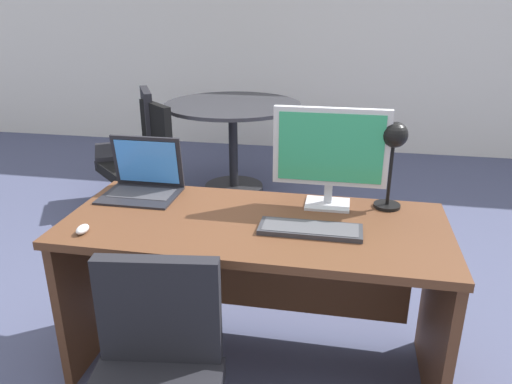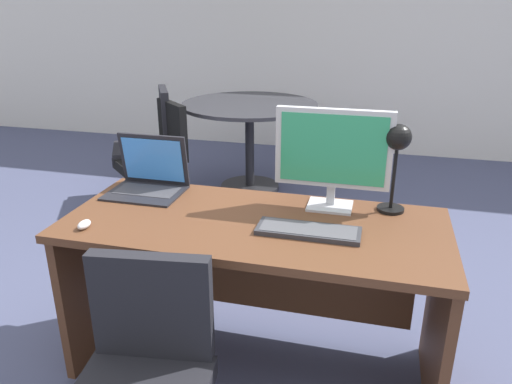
# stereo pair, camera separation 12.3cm
# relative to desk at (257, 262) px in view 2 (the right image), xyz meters

# --- Properties ---
(ground) EXTENTS (12.00, 12.00, 0.00)m
(ground) POSITION_rel_desk_xyz_m (0.00, 1.45, -0.53)
(ground) COLOR #474C6B
(back_wall) EXTENTS (10.00, 0.10, 2.80)m
(back_wall) POSITION_rel_desk_xyz_m (0.00, 3.75, 0.87)
(back_wall) COLOR silver
(back_wall) RESTS_ON ground
(desk) EXTENTS (1.63, 0.71, 0.76)m
(desk) POSITION_rel_desk_xyz_m (0.00, 0.00, 0.00)
(desk) COLOR #56331E
(desk) RESTS_ON ground
(monitor) EXTENTS (0.51, 0.16, 0.45)m
(monitor) POSITION_rel_desk_xyz_m (0.30, 0.18, 0.49)
(monitor) COLOR #B7BABF
(monitor) RESTS_ON desk
(laptop) EXTENTS (0.35, 0.28, 0.27)m
(laptop) POSITION_rel_desk_xyz_m (-0.59, 0.19, 0.31)
(laptop) COLOR black
(laptop) RESTS_ON desk
(keyboard) EXTENTS (0.42, 0.15, 0.02)m
(keyboard) POSITION_rel_desk_xyz_m (0.24, -0.11, 0.24)
(keyboard) COLOR #2D2D33
(keyboard) RESTS_ON desk
(mouse) EXTENTS (0.04, 0.08, 0.03)m
(mouse) POSITION_rel_desk_xyz_m (-0.66, -0.29, 0.24)
(mouse) COLOR silver
(mouse) RESTS_ON desk
(desk_lamp) EXTENTS (0.12, 0.14, 0.40)m
(desk_lamp) POSITION_rel_desk_xyz_m (0.56, 0.19, 0.52)
(desk_lamp) COLOR black
(desk_lamp) RESTS_ON desk
(meeting_table) EXTENTS (1.19, 1.19, 0.80)m
(meeting_table) POSITION_rel_desk_xyz_m (-0.63, 2.22, 0.07)
(meeting_table) COLOR black
(meeting_table) RESTS_ON ground
(meeting_chair_near) EXTENTS (0.63, 0.62, 0.95)m
(meeting_chair_near) POSITION_rel_desk_xyz_m (-1.42, 1.81, -0.14)
(meeting_chair_near) COLOR black
(meeting_chair_near) RESTS_ON ground
(meeting_chair_far) EXTENTS (0.65, 0.66, 0.89)m
(meeting_chair_far) POSITION_rel_desk_xyz_m (-1.24, 1.56, -0.18)
(meeting_chair_far) COLOR black
(meeting_chair_far) RESTS_ON ground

